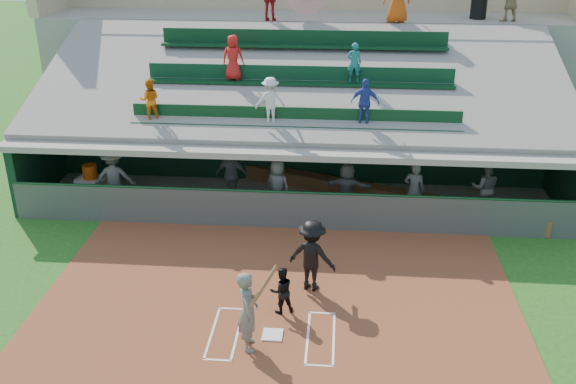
# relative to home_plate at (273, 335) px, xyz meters

# --- Properties ---
(ground) EXTENTS (100.00, 100.00, 0.00)m
(ground) POSITION_rel_home_plate_xyz_m (0.00, 0.00, -0.04)
(ground) COLOR #205718
(ground) RESTS_ON ground
(dirt_slab) EXTENTS (11.00, 9.00, 0.02)m
(dirt_slab) POSITION_rel_home_plate_xyz_m (0.00, 0.50, -0.03)
(dirt_slab) COLOR brown
(dirt_slab) RESTS_ON ground
(home_plate) EXTENTS (0.43, 0.43, 0.03)m
(home_plate) POSITION_rel_home_plate_xyz_m (0.00, 0.00, 0.00)
(home_plate) COLOR white
(home_plate) RESTS_ON dirt_slab
(batters_box_chalk) EXTENTS (2.65, 1.85, 0.01)m
(batters_box_chalk) POSITION_rel_home_plate_xyz_m (0.00, 0.00, -0.01)
(batters_box_chalk) COLOR white
(batters_box_chalk) RESTS_ON dirt_slab
(dugout_floor) EXTENTS (16.00, 3.50, 0.04)m
(dugout_floor) POSITION_rel_home_plate_xyz_m (0.00, 6.75, -0.02)
(dugout_floor) COLOR gray
(dugout_floor) RESTS_ON ground
(concourse_slab) EXTENTS (20.00, 3.00, 4.60)m
(concourse_slab) POSITION_rel_home_plate_xyz_m (0.00, 13.50, 2.26)
(concourse_slab) COLOR gray
(concourse_slab) RESTS_ON ground
(grandstand) EXTENTS (20.40, 10.40, 7.80)m
(grandstand) POSITION_rel_home_plate_xyz_m (-0.01, 10.51, 2.23)
(grandstand) COLOR #4D524D
(grandstand) RESTS_ON ground
(batter_at_plate) EXTENTS (0.91, 0.78, 1.95)m
(batter_at_plate) POSITION_rel_home_plate_xyz_m (-0.45, -0.42, 0.88)
(batter_at_plate) COLOR #5A5D57
(batter_at_plate) RESTS_ON dirt_slab
(catcher) EXTENTS (0.66, 0.59, 1.12)m
(catcher) POSITION_rel_home_plate_xyz_m (0.11, 0.89, 0.54)
(catcher) COLOR black
(catcher) RESTS_ON dirt_slab
(home_umpire) EXTENTS (1.29, 0.98, 1.77)m
(home_umpire) POSITION_rel_home_plate_xyz_m (0.73, 1.93, 0.87)
(home_umpire) COLOR black
(home_umpire) RESTS_ON dirt_slab
(dugout_bench) EXTENTS (14.55, 6.01, 0.46)m
(dugout_bench) POSITION_rel_home_plate_xyz_m (0.02, 7.93, 0.24)
(dugout_bench) COLOR brown
(dugout_bench) RESTS_ON dugout_floor
(white_table) EXTENTS (0.97, 0.80, 0.76)m
(white_table) POSITION_rel_home_plate_xyz_m (-6.19, 6.29, 0.39)
(white_table) COLOR silver
(white_table) RESTS_ON dugout_floor
(water_cooler) EXTENTS (0.42, 0.42, 0.42)m
(water_cooler) POSITION_rel_home_plate_xyz_m (-6.21, 6.26, 0.98)
(water_cooler) COLOR #DE500D
(water_cooler) RESTS_ON white_table
(dugout_player_a) EXTENTS (1.33, 0.90, 1.91)m
(dugout_player_a) POSITION_rel_home_plate_xyz_m (-5.33, 5.89, 0.96)
(dugout_player_a) COLOR #595C57
(dugout_player_a) RESTS_ON dugout_floor
(dugout_player_b) EXTENTS (1.07, 0.57, 1.73)m
(dugout_player_b) POSITION_rel_home_plate_xyz_m (-1.92, 6.59, 0.87)
(dugout_player_b) COLOR #565954
(dugout_player_b) RESTS_ON dugout_floor
(dugout_player_c) EXTENTS (0.94, 0.81, 1.62)m
(dugout_player_c) POSITION_rel_home_plate_xyz_m (-0.47, 5.98, 0.81)
(dugout_player_c) COLOR #61635E
(dugout_player_c) RESTS_ON dugout_floor
(dugout_player_d) EXTENTS (1.50, 0.65, 1.56)m
(dugout_player_d) POSITION_rel_home_plate_xyz_m (1.55, 6.11, 0.79)
(dugout_player_d) COLOR #61645E
(dugout_player_d) RESTS_ON dugout_floor
(dugout_player_e) EXTENTS (0.66, 0.50, 1.63)m
(dugout_player_e) POSITION_rel_home_plate_xyz_m (3.49, 6.08, 0.82)
(dugout_player_e) COLOR #5B5E59
(dugout_player_e) RESTS_ON dugout_floor
(dugout_player_f) EXTENTS (0.85, 0.70, 1.64)m
(dugout_player_f) POSITION_rel_home_plate_xyz_m (5.57, 6.38, 0.83)
(dugout_player_f) COLOR #5E625C
(dugout_player_f) RESTS_ON dugout_floor
(trash_bin) EXTENTS (0.58, 0.58, 0.86)m
(trash_bin) POSITION_rel_home_plate_xyz_m (6.15, 13.21, 5.00)
(trash_bin) COLOR black
(trash_bin) RESTS_ON concourse_slab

